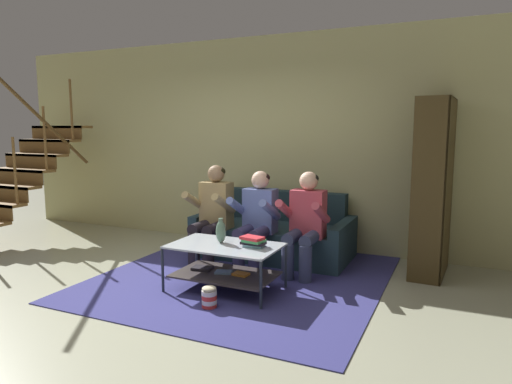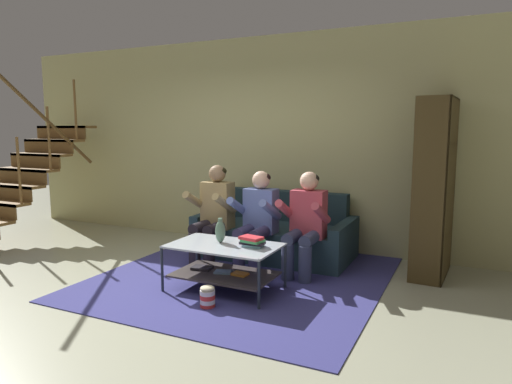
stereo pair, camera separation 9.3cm
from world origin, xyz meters
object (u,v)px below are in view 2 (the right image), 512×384
person_seated_right (305,220)px  popcorn_tub (208,297)px  person_seated_middle (257,216)px  book_stack (252,241)px  coffee_table (224,260)px  couch (276,236)px  vase (220,231)px  person_seated_left (213,210)px  bookshelf (437,213)px

person_seated_right → popcorn_tub: 1.49m
person_seated_middle → book_stack: person_seated_middle is taller
coffee_table → popcorn_tub: size_ratio=5.25×
couch → coffee_table: bearing=-89.2°
vase → book_stack: vase is taller
person_seated_middle → vase: (-0.05, -0.77, -0.02)m
couch → vase: couch is taller
popcorn_tub → couch: bearing=93.5°
couch → person_seated_middle: (-0.00, -0.58, 0.36)m
popcorn_tub → person_seated_middle: bearing=95.0°
vase → book_stack: (0.37, -0.01, -0.07)m
person_seated_left → person_seated_right: person_seated_left is taller
vase → popcorn_tub: 0.75m
person_seated_right → person_seated_middle: bearing=-179.9°
popcorn_tub → book_stack: bearing=68.8°
person_seated_right → popcorn_tub: bearing=-110.3°
couch → vase: size_ratio=7.65×
person_seated_middle → coffee_table: 0.89m
person_seated_right → book_stack: size_ratio=4.67×
person_seated_middle → person_seated_right: bearing=0.1°
vase → popcorn_tub: size_ratio=1.21×
book_stack → bookshelf: size_ratio=0.13×
coffee_table → popcorn_tub: coffee_table is taller
person_seated_right → book_stack: person_seated_right is taller
couch → person_seated_left: (-0.60, -0.57, 0.38)m
coffee_table → vase: 0.30m
book_stack → couch: bearing=103.2°
couch → person_seated_middle: bearing=-90.0°
coffee_table → person_seated_right: bearing=55.3°
person_seated_left → person_seated_middle: 0.60m
bookshelf → person_seated_left: bearing=-165.6°
couch → popcorn_tub: size_ratio=9.29×
couch → coffee_table: size_ratio=1.77×
book_stack → popcorn_tub: book_stack is taller
person_seated_left → vase: person_seated_left is taller
person_seated_left → book_stack: 1.21m
couch → book_stack: 1.42m
couch → popcorn_tub: couch is taller
vase → person_seated_middle: bearing=86.2°
coffee_table → popcorn_tub: bearing=-78.9°
person_seated_right → popcorn_tub: size_ratio=5.52×
vase → popcorn_tub: (0.17, -0.54, -0.49)m
book_stack → coffee_table: bearing=-170.4°
person_seated_right → vase: bearing=-130.0°
person_seated_right → bookshelf: (1.32, 0.65, 0.07)m
person_seated_right → vase: (-0.65, -0.77, -0.03)m
vase → popcorn_tub: bearing=-72.8°
couch → vase: bearing=-92.2°
vase → person_seated_left: bearing=125.1°
book_stack → bookshelf: bookshelf is taller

